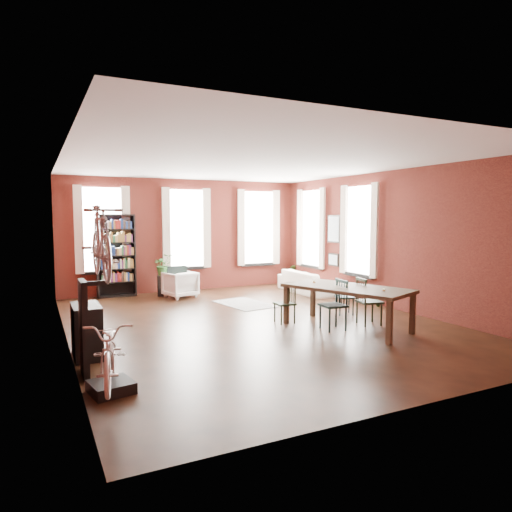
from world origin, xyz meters
TOP-DOWN VIEW (x-y plane):
  - room at (0.25, 0.62)m, footprint 9.00×9.04m
  - dining_table at (1.37, -1.24)m, footprint 1.88×2.61m
  - dining_chair_a at (1.09, -1.19)m, footprint 0.47×0.47m
  - dining_chair_b at (0.54, -0.30)m, footprint 0.38×0.38m
  - dining_chair_c at (1.98, -1.16)m, footprint 0.50×0.50m
  - dining_chair_d at (2.12, -0.18)m, footprint 0.46×0.46m
  - bookshelf at (-2.00, 4.30)m, footprint 1.00×0.32m
  - white_armchair at (-0.51, 3.45)m, footprint 0.89×0.86m
  - cream_sofa at (2.95, 2.60)m, footprint 0.61×2.08m
  - striped_rug at (0.63, 1.84)m, footprint 1.21×1.70m
  - bike_trainer at (-3.18, -2.56)m, footprint 0.56×0.56m
  - bike_wall_rack at (-3.40, -1.80)m, footprint 0.16×0.60m
  - console_table at (-3.28, -0.90)m, footprint 0.40×0.80m
  - plant_stand at (-0.87, 3.88)m, footprint 0.33×0.33m
  - plant_by_sofa at (3.37, 4.25)m, footprint 0.52×0.69m
  - plant_small at (3.37, 0.17)m, footprint 0.45×0.47m
  - bicycle_floor at (-3.18, -2.59)m, footprint 0.67×0.89m
  - bicycle_hung at (-3.15, -1.80)m, footprint 0.47×1.00m
  - plant_on_stand at (-0.83, 3.87)m, footprint 0.55×0.61m

SIDE VIEW (x-z plane):
  - striped_rug at x=0.63m, z-range 0.00..0.01m
  - bike_trainer at x=-3.18m, z-range 0.00..0.14m
  - plant_small at x=3.37m, z-range 0.00..0.15m
  - plant_by_sofa at x=3.37m, z-range 0.00..0.28m
  - plant_stand at x=-0.87m, z-range 0.00..0.55m
  - white_armchair at x=-0.51m, z-range 0.00..0.76m
  - dining_chair_d at x=2.12m, z-range 0.00..0.78m
  - dining_chair_b at x=0.54m, z-range 0.00..0.79m
  - console_table at x=-3.28m, z-range 0.00..0.80m
  - dining_table at x=1.37m, z-range 0.00..0.81m
  - cream_sofa at x=2.95m, z-range 0.00..0.81m
  - dining_chair_c at x=1.98m, z-range 0.00..0.93m
  - dining_chair_a at x=1.09m, z-range 0.00..0.94m
  - bike_wall_rack at x=-3.40m, z-range 0.00..1.30m
  - plant_on_stand at x=-0.83m, z-range 0.55..1.01m
  - bicycle_floor at x=-3.18m, z-range 0.14..1.67m
  - bookshelf at x=-2.00m, z-range 0.00..2.20m
  - bicycle_hung at x=-3.15m, z-range 1.30..2.96m
  - room at x=0.25m, z-range 0.53..3.75m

